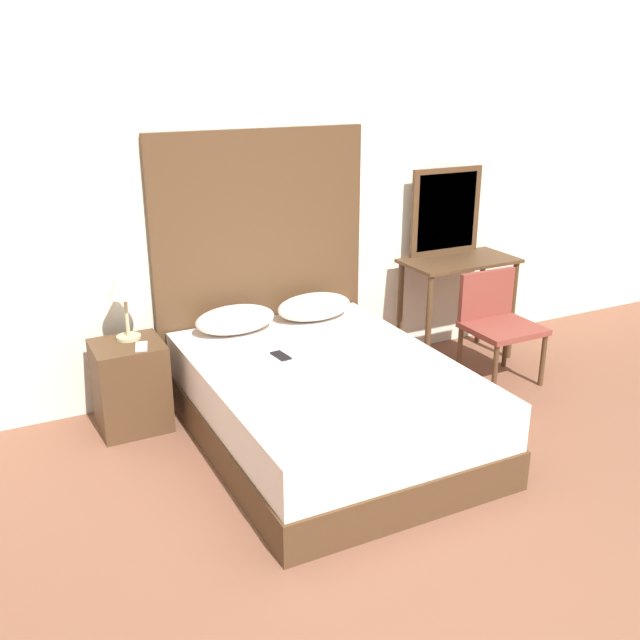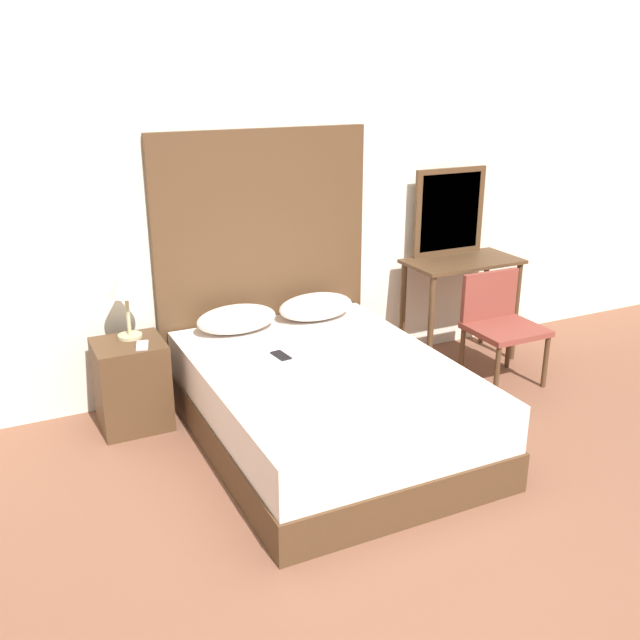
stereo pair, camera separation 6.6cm
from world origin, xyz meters
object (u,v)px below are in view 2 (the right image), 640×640
table_lamp (125,284)px  phone_on_nightstand (142,345)px  bed (327,404)px  chair (499,320)px  phone_on_bed (281,355)px  vanity_desk (461,281)px  nightstand (132,384)px

table_lamp → phone_on_nightstand: bearing=-78.8°
bed → chair: (1.51, 0.29, 0.20)m
phone_on_bed → table_lamp: bearing=144.5°
bed → phone_on_nightstand: phone_on_nightstand is taller
vanity_desk → chair: 0.46m
table_lamp → chair: bearing=-11.5°
nightstand → chair: bearing=-9.7°
phone_on_bed → table_lamp: table_lamp is taller
phone_on_nightstand → bed: bearing=-33.5°
phone_on_nightstand → phone_on_bed: bearing=-26.9°
bed → nightstand: nightstand is taller
nightstand → vanity_desk: size_ratio=0.66×
table_lamp → vanity_desk: size_ratio=0.55×
phone_on_nightstand → nightstand: bearing=124.2°
table_lamp → phone_on_nightstand: 0.39m
phone_on_bed → vanity_desk: vanity_desk is taller
nightstand → table_lamp: bearing=68.1°
phone_on_bed → table_lamp: 1.04m
bed → vanity_desk: vanity_desk is taller
phone_on_bed → chair: 1.71m
bed → vanity_desk: size_ratio=2.24×
phone_on_bed → vanity_desk: 1.74m
phone_on_bed → phone_on_nightstand: 0.84m
bed → phone_on_bed: phone_on_bed is taller
phone_on_nightstand → chair: chair is taller
bed → phone_on_bed: (-0.19, 0.24, 0.26)m
phone_on_bed → chair: chair is taller
nightstand → phone_on_nightstand: phone_on_nightstand is taller
table_lamp → vanity_desk: table_lamp is taller
bed → vanity_desk: bearing=25.7°
vanity_desk → chair: bearing=-85.5°
chair → vanity_desk: bearing=94.5°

